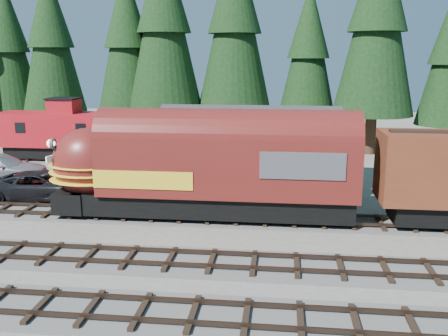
# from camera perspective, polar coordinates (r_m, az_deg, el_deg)

# --- Properties ---
(ground) EXTENTS (120.00, 120.00, 0.00)m
(ground) POSITION_cam_1_polar(r_m,az_deg,el_deg) (23.39, 0.71, -9.04)
(ground) COLOR #6B665B
(ground) RESTS_ON ground
(track_siding) EXTENTS (68.00, 3.20, 0.33)m
(track_siding) POSITION_cam_1_polar(r_m,az_deg,el_deg) (28.12, 22.45, -6.12)
(track_siding) COLOR #4C4947
(track_siding) RESTS_ON ground
(track_spur) EXTENTS (32.00, 3.20, 0.33)m
(track_spur) POSITION_cam_1_polar(r_m,az_deg,el_deg) (42.34, -10.32, 0.74)
(track_spur) COLOR #4C4947
(track_spur) RESTS_ON ground
(depot) EXTENTS (12.80, 7.00, 5.30)m
(depot) POSITION_cam_1_polar(r_m,az_deg,el_deg) (32.69, 2.61, 2.63)
(depot) COLOR gold
(depot) RESTS_ON ground
(conifer_backdrop) EXTENTS (80.00, 22.37, 17.38)m
(conifer_backdrop) POSITION_cam_1_polar(r_m,az_deg,el_deg) (46.63, 7.14, 14.51)
(conifer_backdrop) COLOR black
(conifer_backdrop) RESTS_ON ground
(locomotive) EXTENTS (16.73, 3.33, 4.55)m
(locomotive) POSITION_cam_1_polar(r_m,az_deg,el_deg) (26.70, -3.36, -0.36)
(locomotive) COLOR black
(locomotive) RESTS_ON ground
(caboose) EXTENTS (9.37, 2.72, 4.87)m
(caboose) POSITION_cam_1_polar(r_m,az_deg,el_deg) (44.29, -18.66, 3.93)
(caboose) COLOR black
(caboose) RESTS_ON ground
(pickup_truck_a) EXTENTS (6.66, 4.07, 1.72)m
(pickup_truck_a) POSITION_cam_1_polar(r_m,az_deg,el_deg) (32.74, -20.29, -1.90)
(pickup_truck_a) COLOR black
(pickup_truck_a) RESTS_ON ground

